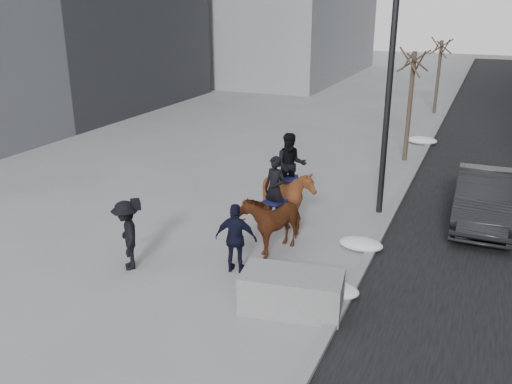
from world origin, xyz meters
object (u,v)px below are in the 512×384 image
at_px(planter, 292,292).
at_px(mounted_right, 289,190).
at_px(car_near, 484,199).
at_px(mounted_left, 273,216).

xyz_separation_m(planter, mounted_right, (-1.67, 4.28, 0.68)).
relative_size(car_near, mounted_left, 1.85).
bearing_deg(mounted_left, planter, -60.33).
bearing_deg(mounted_right, planter, -68.75).
distance_m(planter, mounted_left, 3.08).
xyz_separation_m(planter, mounted_left, (-1.50, 2.64, 0.51)).
height_order(planter, mounted_left, mounted_left).
bearing_deg(mounted_right, car_near, 25.48).
height_order(planter, car_near, car_near).
distance_m(car_near, mounted_right, 5.78).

